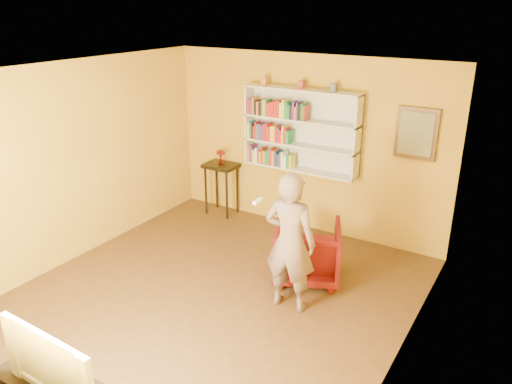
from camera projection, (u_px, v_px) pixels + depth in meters
room_shell at (207, 223)px, 5.71m from camera, size 5.30×5.80×2.88m
bookshelf at (302, 130)px, 7.42m from camera, size 1.80×0.29×1.23m
books_row_lower at (270, 157)px, 7.74m from camera, size 0.78×0.19×0.27m
books_row_middle at (270, 133)px, 7.61m from camera, size 0.72×0.19×0.27m
books_row_upper at (278, 109)px, 7.41m from camera, size 0.98×0.19×0.27m
ornament_left at (265, 81)px, 7.43m from camera, size 0.09×0.09×0.12m
ornament_centre at (301, 85)px, 7.14m from camera, size 0.09×0.09×0.12m
ornament_right at (334, 88)px, 6.90m from camera, size 0.08×0.08×0.11m
framed_painting at (416, 134)px, 6.60m from camera, size 0.55×0.05×0.70m
console_table at (221, 173)px, 8.29m from camera, size 0.53×0.41×0.87m
ruby_lustre at (221, 154)px, 8.17m from camera, size 0.15×0.14×0.24m
armchair at (307, 251)px, 6.42m from camera, size 1.09×1.11×0.77m
person at (290, 242)px, 5.65m from camera, size 0.65×0.46×1.67m
game_remote at (258, 201)px, 5.36m from camera, size 0.04×0.15×0.04m
television at (60, 359)px, 3.89m from camera, size 1.03×0.17×0.59m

